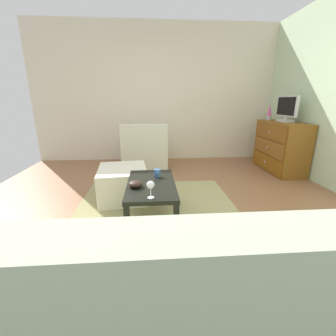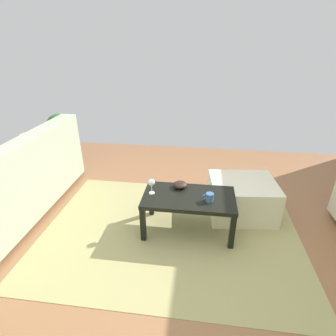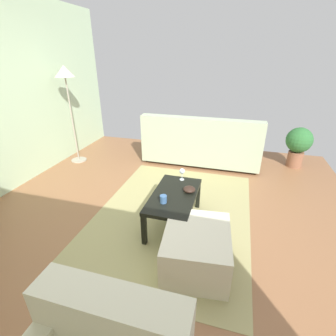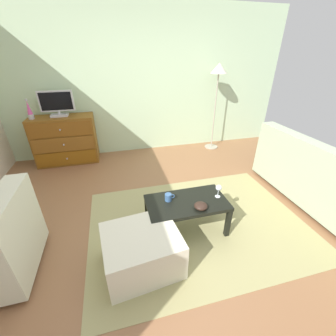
% 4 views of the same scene
% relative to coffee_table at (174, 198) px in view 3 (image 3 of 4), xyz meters
% --- Properties ---
extents(ground_plane, '(5.78, 5.19, 0.05)m').
position_rel_coffee_table_xyz_m(ground_plane, '(-0.02, 0.26, -0.38)').
color(ground_plane, '#8F603E').
extents(area_rug, '(2.60, 1.90, 0.01)m').
position_rel_coffee_table_xyz_m(area_rug, '(0.18, 0.06, -0.35)').
color(area_rug, tan).
rests_on(area_rug, ground_plane).
extents(coffee_table, '(0.91, 0.49, 0.41)m').
position_rel_coffee_table_xyz_m(coffee_table, '(0.00, 0.00, 0.00)').
color(coffee_table, black).
rests_on(coffee_table, ground_plane).
extents(wine_glass, '(0.07, 0.07, 0.16)m').
position_rel_coffee_table_xyz_m(wine_glass, '(0.37, -0.00, 0.17)').
color(wine_glass, silver).
rests_on(wine_glass, coffee_table).
extents(mug, '(0.11, 0.08, 0.08)m').
position_rel_coffee_table_xyz_m(mug, '(-0.20, 0.07, 0.10)').
color(mug, '#3B6192').
rests_on(mug, coffee_table).
extents(bowl_decorative, '(0.14, 0.14, 0.06)m').
position_rel_coffee_table_xyz_m(bowl_decorative, '(0.10, -0.15, 0.09)').
color(bowl_decorative, '#2F1E17').
rests_on(bowl_decorative, coffee_table).
extents(couch_large, '(0.85, 2.09, 0.90)m').
position_rel_coffee_table_xyz_m(couch_large, '(1.94, -0.01, -0.01)').
color(couch_large, '#332319').
rests_on(couch_large, ground_plane).
extents(ottoman, '(0.76, 0.67, 0.41)m').
position_rel_coffee_table_xyz_m(ottoman, '(-0.57, -0.37, -0.15)').
color(ottoman, beige).
rests_on(ottoman, ground_plane).
extents(standing_lamp, '(0.32, 0.32, 1.70)m').
position_rel_coffee_table_xyz_m(standing_lamp, '(1.36, 2.25, 1.10)').
color(standing_lamp, '#A59E8C').
rests_on(standing_lamp, ground_plane).
extents(potted_plant, '(0.44, 0.44, 0.72)m').
position_rel_coffee_table_xyz_m(potted_plant, '(2.21, -1.69, 0.08)').
color(potted_plant, brown).
rests_on(potted_plant, ground_plane).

